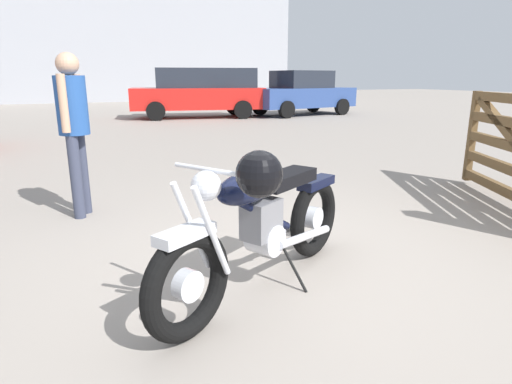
# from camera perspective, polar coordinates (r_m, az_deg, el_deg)

# --- Properties ---
(ground_plane) EXTENTS (80.00, 80.00, 0.00)m
(ground_plane) POSITION_cam_1_polar(r_m,az_deg,el_deg) (3.50, 4.34, -8.98)
(ground_plane) COLOR gray
(vintage_motorcycle) EXTENTS (1.85, 1.19, 1.07)m
(vintage_motorcycle) POSITION_cam_1_polar(r_m,az_deg,el_deg) (2.81, 0.75, -4.26)
(vintage_motorcycle) COLOR black
(vintage_motorcycle) RESTS_ON ground_plane
(bystander) EXTENTS (0.30, 0.43, 1.66)m
(bystander) POSITION_cam_1_polar(r_m,az_deg,el_deg) (4.74, -23.17, 8.97)
(bystander) COLOR #383D51
(bystander) RESTS_ON ground_plane
(dark_sedan_left) EXTENTS (4.42, 2.41, 1.67)m
(dark_sedan_left) POSITION_cam_1_polar(r_m,az_deg,el_deg) (17.10, 6.08, 12.98)
(dark_sedan_left) COLOR black
(dark_sedan_left) RESTS_ON ground_plane
(red_hatchback_near) EXTENTS (4.95, 2.65, 1.74)m
(red_hatchback_near) POSITION_cam_1_polar(r_m,az_deg,el_deg) (16.01, -7.41, 13.18)
(red_hatchback_near) COLOR black
(red_hatchback_near) RESTS_ON ground_plane
(industrial_building) EXTENTS (21.19, 10.36, 8.73)m
(industrial_building) POSITION_cam_1_polar(r_m,az_deg,el_deg) (32.54, -17.51, 19.58)
(industrial_building) COLOR #9EA0A8
(industrial_building) RESTS_ON ground_plane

